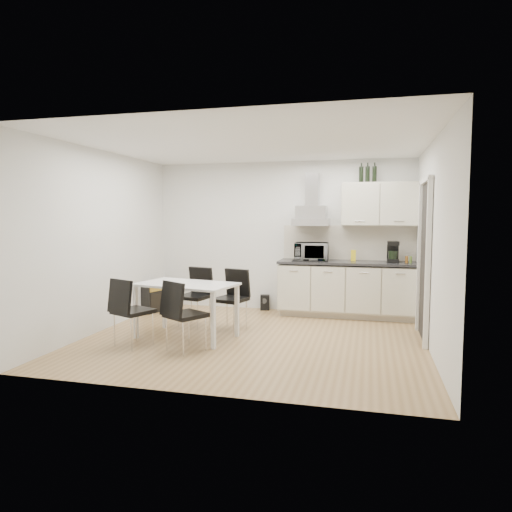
% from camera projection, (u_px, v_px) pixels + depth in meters
% --- Properties ---
extents(ground, '(4.50, 4.50, 0.00)m').
position_uv_depth(ground, '(253.00, 339.00, 6.18)').
color(ground, '#A48254').
rests_on(ground, ground).
extents(wall_back, '(4.50, 0.10, 2.60)m').
position_uv_depth(wall_back, '(281.00, 237.00, 8.00)').
color(wall_back, silver).
rests_on(wall_back, ground).
extents(wall_front, '(4.50, 0.10, 2.60)m').
position_uv_depth(wall_front, '(199.00, 256.00, 4.14)').
color(wall_front, silver).
rests_on(wall_front, ground).
extents(wall_left, '(0.10, 4.00, 2.60)m').
position_uv_depth(wall_left, '(103.00, 241.00, 6.61)').
color(wall_left, silver).
rests_on(wall_left, ground).
extents(wall_right, '(0.10, 4.00, 2.60)m').
position_uv_depth(wall_right, '(433.00, 246.00, 5.53)').
color(wall_right, silver).
rests_on(wall_right, ground).
extents(ceiling, '(4.50, 4.50, 0.00)m').
position_uv_depth(ceiling, '(253.00, 144.00, 5.96)').
color(ceiling, white).
rests_on(ceiling, wall_back).
extents(doorway, '(0.08, 1.04, 2.10)m').
position_uv_depth(doorway, '(423.00, 262.00, 6.09)').
color(doorway, white).
rests_on(doorway, ground).
extents(kitchenette, '(2.22, 0.64, 2.52)m').
position_uv_depth(kitchenette, '(349.00, 267.00, 7.50)').
color(kitchenette, beige).
rests_on(kitchenette, ground).
extents(dining_table, '(1.43, 0.98, 0.75)m').
position_uv_depth(dining_table, '(186.00, 290.00, 6.19)').
color(dining_table, white).
rests_on(dining_table, ground).
extents(chair_far_left, '(0.54, 0.58, 0.88)m').
position_uv_depth(chair_far_left, '(194.00, 297.00, 6.86)').
color(chair_far_left, black).
rests_on(chair_far_left, ground).
extents(chair_far_right, '(0.56, 0.60, 0.88)m').
position_uv_depth(chair_far_right, '(230.00, 300.00, 6.63)').
color(chair_far_right, black).
rests_on(chair_far_right, ground).
extents(chair_near_left, '(0.60, 0.63, 0.88)m').
position_uv_depth(chair_near_left, '(133.00, 312.00, 5.80)').
color(chair_near_left, black).
rests_on(chair_near_left, ground).
extents(chair_near_right, '(0.63, 0.65, 0.88)m').
position_uv_depth(chair_near_right, '(186.00, 316.00, 5.59)').
color(chair_near_right, black).
rests_on(chair_near_right, ground).
extents(guitar_amp, '(0.40, 0.62, 0.48)m').
position_uv_depth(guitar_amp, '(155.00, 297.00, 7.96)').
color(guitar_amp, black).
rests_on(guitar_amp, ground).
extents(floor_speaker, '(0.18, 0.17, 0.26)m').
position_uv_depth(floor_speaker, '(265.00, 302.00, 8.07)').
color(floor_speaker, black).
rests_on(floor_speaker, ground).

